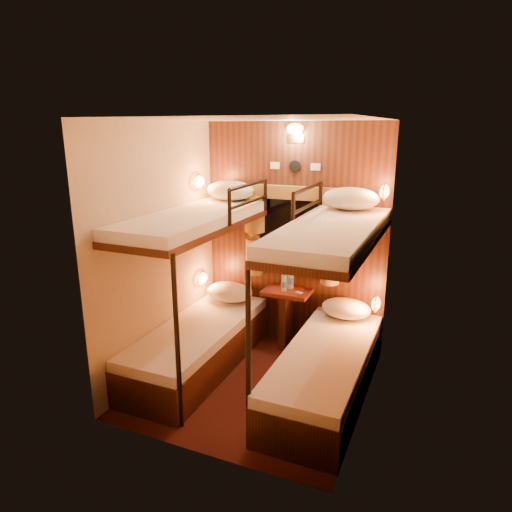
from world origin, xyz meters
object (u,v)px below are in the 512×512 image
at_px(bunk_right, 327,338).
at_px(bottle_right, 284,283).
at_px(bunk_left, 198,315).
at_px(table, 287,310).
at_px(bottle_left, 291,279).

bearing_deg(bunk_right, bottle_right, 132.26).
bearing_deg(bunk_left, table, 50.33).
bearing_deg(bottle_right, bottle_left, 69.32).
distance_m(table, bottle_left, 0.35).
bearing_deg(table, bottle_right, -114.20).
distance_m(bunk_right, bottle_right, 1.01).
height_order(bunk_left, bottle_left, bunk_left).
relative_size(bunk_right, table, 2.90).
xyz_separation_m(bunk_right, table, (-0.65, 0.78, -0.14)).
bearing_deg(bottle_right, table, 65.80).
bearing_deg(bottle_left, bunk_right, -53.01).
xyz_separation_m(table, bottle_left, (0.02, 0.06, 0.34)).
distance_m(bunk_left, bottle_right, 0.98).
relative_size(table, bottle_left, 2.64).
bearing_deg(bottle_right, bunk_right, -47.74).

